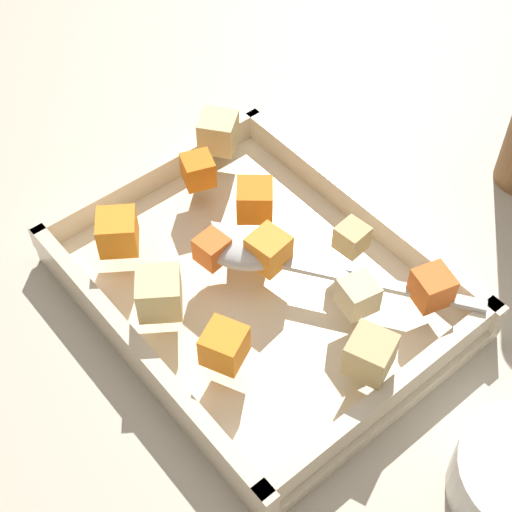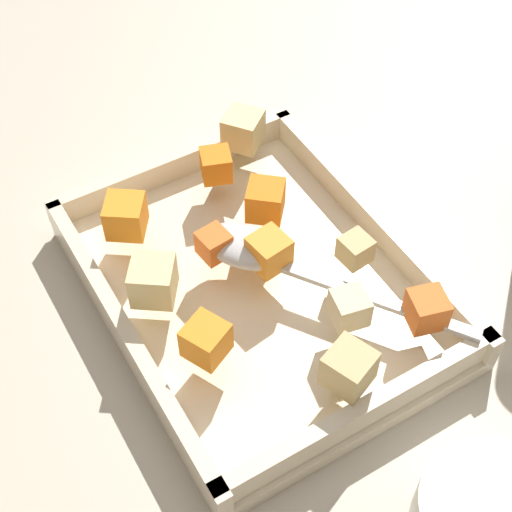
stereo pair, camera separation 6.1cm
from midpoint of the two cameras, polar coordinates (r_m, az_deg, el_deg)
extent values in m
plane|color=#BCB29E|center=(0.66, 3.58, -2.92)|extent=(4.00, 4.00, 0.00)
cube|color=beige|center=(0.65, 2.71, -2.60)|extent=(0.31, 0.25, 0.01)
cube|color=beige|center=(0.60, -6.79, -5.99)|extent=(0.31, 0.01, 0.03)
cube|color=beige|center=(0.68, 11.15, 2.51)|extent=(0.31, 0.01, 0.03)
cube|color=beige|center=(0.72, -3.65, 6.60)|extent=(0.01, 0.25, 0.03)
cube|color=beige|center=(0.57, 10.99, -11.66)|extent=(0.01, 0.25, 0.03)
cube|color=orange|center=(0.62, -0.33, 0.72)|extent=(0.03, 0.03, 0.02)
cube|color=orange|center=(0.56, -0.60, -6.49)|extent=(0.04, 0.04, 0.03)
cube|color=orange|center=(0.68, -0.40, 6.65)|extent=(0.03, 0.03, 0.03)
cube|color=orange|center=(0.61, 3.68, -0.17)|extent=(0.03, 0.03, 0.03)
cube|color=orange|center=(0.65, 3.42, 3.99)|extent=(0.04, 0.04, 0.03)
cube|color=orange|center=(0.64, -6.99, 2.81)|extent=(0.04, 0.04, 0.03)
cube|color=orange|center=(0.60, 15.47, -4.02)|extent=(0.03, 0.03, 0.03)
cube|color=#E0CC89|center=(0.71, 1.53, 9.26)|extent=(0.05, 0.05, 0.03)
cube|color=tan|center=(0.63, 10.19, 0.32)|extent=(0.03, 0.03, 0.02)
cube|color=beige|center=(0.59, 9.96, -3.99)|extent=(0.03, 0.03, 0.03)
cube|color=#E0CC89|center=(0.59, -4.74, -2.01)|extent=(0.05, 0.05, 0.03)
cube|color=tan|center=(0.55, 10.10, -8.43)|extent=(0.04, 0.04, 0.03)
ellipsoid|color=silver|center=(0.62, 1.85, 0.56)|extent=(0.08, 0.08, 0.02)
cube|color=silver|center=(0.61, 11.94, -3.41)|extent=(0.14, 0.10, 0.01)
camera|label=1|loc=(0.03, -87.13, 3.47)|focal=53.82mm
camera|label=2|loc=(0.03, 92.87, -3.47)|focal=53.82mm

